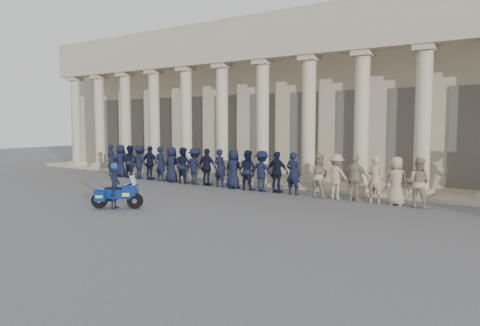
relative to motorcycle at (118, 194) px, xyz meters
name	(u,v)px	position (x,y,z in m)	size (l,w,h in m)	color
ground	(170,212)	(2.01, 0.67, -0.54)	(90.00, 90.00, 0.00)	#4E4E51
building	(342,100)	(2.01, 15.41, 3.99)	(40.00, 12.50, 9.00)	tan
officer_rank	(230,169)	(0.08, 6.73, 0.40)	(18.45, 0.71, 1.88)	black
motorcycle	(118,194)	(0.00, 0.00, 0.00)	(1.71, 1.31, 1.24)	black
rider	(114,186)	(-0.09, -0.06, 0.31)	(0.64, 0.70, 1.69)	black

